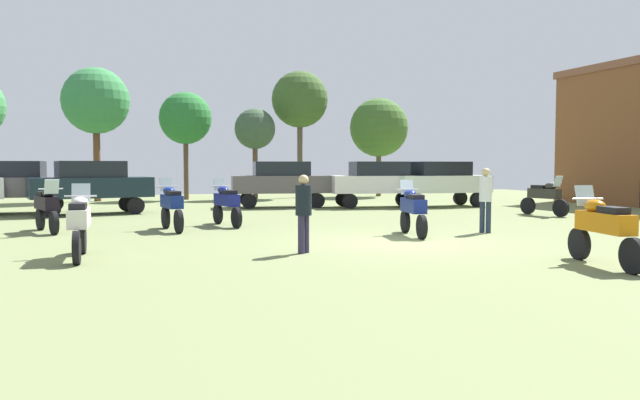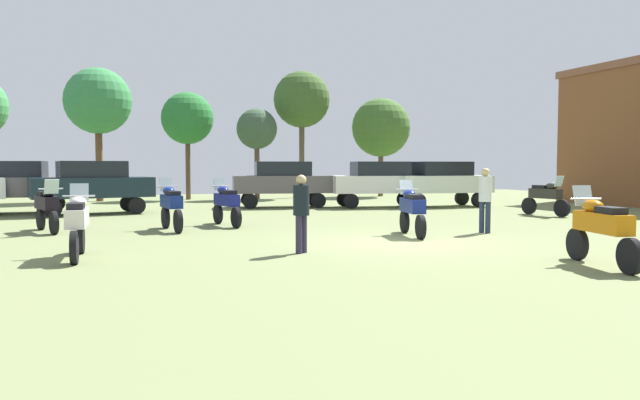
# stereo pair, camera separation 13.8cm
# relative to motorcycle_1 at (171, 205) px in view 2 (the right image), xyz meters

# --- Properties ---
(ground_plane) EXTENTS (44.00, 52.00, 0.02)m
(ground_plane) POSITION_rel_motorcycle_1_xyz_m (4.94, -4.52, -0.73)
(ground_plane) COLOR olive
(motorcycle_1) EXTENTS (0.65, 2.11, 1.48)m
(motorcycle_1) POSITION_rel_motorcycle_1_xyz_m (0.00, 0.00, 0.00)
(motorcycle_1) COLOR black
(motorcycle_1) RESTS_ON ground
(motorcycle_2) EXTENTS (0.62, 2.11, 1.47)m
(motorcycle_2) POSITION_rel_motorcycle_1_xyz_m (-2.25, -4.65, -0.01)
(motorcycle_2) COLOR black
(motorcycle_2) RESTS_ON ground
(motorcycle_3) EXTENTS (0.72, 2.09, 1.45)m
(motorcycle_3) POSITION_rel_motorcycle_1_xyz_m (5.83, -3.35, -0.02)
(motorcycle_3) COLOR black
(motorcycle_3) RESTS_ON ground
(motorcycle_4) EXTENTS (0.69, 2.15, 1.45)m
(motorcycle_4) POSITION_rel_motorcycle_1_xyz_m (1.72, 0.85, -0.01)
(motorcycle_4) COLOR black
(motorcycle_4) RESTS_ON ground
(motorcycle_5) EXTENTS (0.69, 2.08, 1.47)m
(motorcycle_5) POSITION_rel_motorcycle_1_xyz_m (13.40, 0.64, -0.01)
(motorcycle_5) COLOR black
(motorcycle_5) RESTS_ON ground
(motorcycle_7) EXTENTS (0.84, 2.06, 1.47)m
(motorcycle_7) POSITION_rel_motorcycle_1_xyz_m (-3.27, 0.69, -0.01)
(motorcycle_7) COLOR black
(motorcycle_7) RESTS_ON ground
(motorcycle_8) EXTENTS (0.73, 2.22, 1.46)m
(motorcycle_8) POSITION_rel_motorcycle_1_xyz_m (6.78, -8.82, -0.01)
(motorcycle_8) COLOR black
(motorcycle_8) RESTS_ON ground
(car_1) EXTENTS (4.37, 1.97, 2.00)m
(car_1) POSITION_rel_motorcycle_1_xyz_m (12.30, 6.15, 0.44)
(car_1) COLOR black
(car_1) RESTS_ON ground
(car_2) EXTENTS (4.53, 2.45, 2.00)m
(car_2) POSITION_rel_motorcycle_1_xyz_m (5.54, 8.12, 0.44)
(car_2) COLOR black
(car_2) RESTS_ON ground
(car_3) EXTENTS (4.55, 2.53, 2.00)m
(car_3) POSITION_rel_motorcycle_1_xyz_m (-2.24, 6.82, 0.44)
(car_3) COLOR black
(car_3) RESTS_ON ground
(car_4) EXTENTS (4.54, 2.48, 2.00)m
(car_4) POSITION_rel_motorcycle_1_xyz_m (9.59, 6.75, 0.44)
(car_4) COLOR black
(car_4) RESTS_ON ground
(car_6) EXTENTS (4.41, 2.08, 2.00)m
(car_6) POSITION_rel_motorcycle_1_xyz_m (-5.15, 8.29, 0.44)
(car_6) COLOR black
(car_6) RESTS_ON ground
(person_1) EXTENTS (0.48, 0.48, 1.65)m
(person_1) POSITION_rel_motorcycle_1_xyz_m (2.14, -5.42, 0.23)
(person_1) COLOR #2D2742
(person_1) RESTS_ON ground
(person_2) EXTENTS (0.48, 0.48, 1.77)m
(person_2) POSITION_rel_motorcycle_1_xyz_m (7.98, -3.46, 0.31)
(person_2) COLOR #202C41
(person_2) RESTS_ON ground
(tree_2) EXTENTS (2.20, 2.20, 4.91)m
(tree_2) POSITION_rel_motorcycle_1_xyz_m (5.98, 14.79, 3.04)
(tree_2) COLOR brown
(tree_2) RESTS_ON ground
(tree_3) EXTENTS (3.18, 3.18, 7.15)m
(tree_3) POSITION_rel_motorcycle_1_xyz_m (8.75, 15.47, 4.79)
(tree_3) COLOR brown
(tree_3) RESTS_ON ground
(tree_4) EXTENTS (2.78, 2.78, 5.74)m
(tree_4) POSITION_rel_motorcycle_1_xyz_m (2.39, 15.60, 3.60)
(tree_4) COLOR brown
(tree_4) RESTS_ON ground
(tree_5) EXTENTS (3.35, 3.35, 6.78)m
(tree_5) POSITION_rel_motorcycle_1_xyz_m (-2.09, 15.50, 4.34)
(tree_5) COLOR brown
(tree_5) RESTS_ON ground
(tree_7) EXTENTS (3.46, 3.46, 5.80)m
(tree_7) POSITION_rel_motorcycle_1_xyz_m (13.62, 15.35, 3.32)
(tree_7) COLOR brown
(tree_7) RESTS_ON ground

